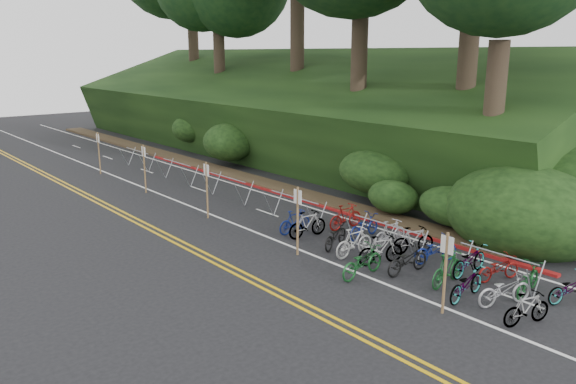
# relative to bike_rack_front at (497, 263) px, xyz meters

# --- Properties ---
(ground) EXTENTS (120.00, 120.00, 0.00)m
(ground) POSITION_rel_bike_rack_front_xyz_m (-3.43, 1.07, -0.80)
(ground) COLOR black
(ground) RESTS_ON ground
(road_markings) EXTENTS (7.47, 80.00, 0.01)m
(road_markings) POSITION_rel_bike_rack_front_xyz_m (-2.80, 11.17, -0.80)
(road_markings) COLOR gold
(road_markings) RESTS_ON ground
(red_curb) EXTENTS (0.25, 28.00, 0.10)m
(red_curb) POSITION_rel_bike_rack_front_xyz_m (2.27, 13.07, -0.75)
(red_curb) COLOR maroon
(red_curb) RESTS_ON ground
(embankment) EXTENTS (14.30, 48.14, 9.11)m
(embankment) POSITION_rel_bike_rack_front_xyz_m (9.53, 20.11, 1.77)
(embankment) COLOR black
(embankment) RESTS_ON ground
(bike_rack_front) EXTENTS (1.11, 2.60, 1.11)m
(bike_rack_front) POSITION_rel_bike_rack_front_xyz_m (0.00, 0.00, 0.00)
(bike_rack_front) COLOR gray
(bike_rack_front) RESTS_ON ground
(bike_racks_rest) EXTENTS (1.14, 23.00, 1.17)m
(bike_racks_rest) POSITION_rel_bike_rack_front_xyz_m (-0.43, 14.07, 0.05)
(bike_racks_rest) COLOR gray
(bike_racks_rest) RESTS_ON ground
(signpost_near) EXTENTS (0.08, 0.40, 2.35)m
(signpost_near) POSITION_rel_bike_rack_front_xyz_m (-2.77, -0.02, 0.55)
(signpost_near) COLOR brown
(signpost_near) RESTS_ON ground
(signposts_rest) EXTENTS (0.08, 18.40, 2.50)m
(signposts_rest) POSITION_rel_bike_rack_front_xyz_m (-2.83, 15.07, 0.63)
(signposts_rest) COLOR brown
(signposts_rest) RESTS_ON ground
(bike_front) EXTENTS (0.81, 1.98, 1.02)m
(bike_front) POSITION_rel_bike_rack_front_xyz_m (-2.55, 3.22, -0.29)
(bike_front) COLOR #144C1E
(bike_front) RESTS_ON ground
(bike_valet) EXTENTS (3.28, 11.68, 1.08)m
(bike_valet) POSITION_rel_bike_rack_front_xyz_m (-0.45, 2.73, -0.32)
(bike_valet) COLOR slate
(bike_valet) RESTS_ON ground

